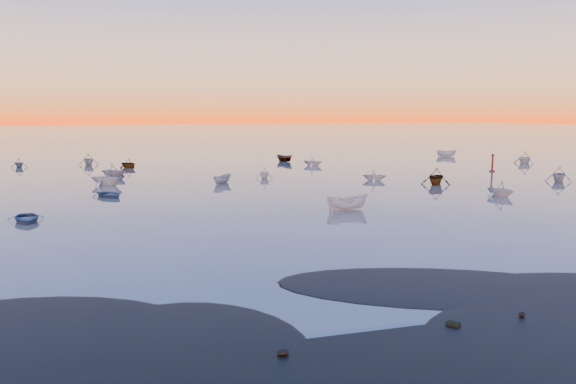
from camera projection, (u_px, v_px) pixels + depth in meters
name	position (u px, v px, depth m)	size (l,w,h in m)	color
ground	(194.00, 153.00, 122.09)	(600.00, 600.00, 0.00)	#6B6159
mud_lobes	(467.00, 302.00, 26.32)	(140.00, 6.00, 0.07)	black
moored_fleet	(237.00, 177.00, 77.53)	(124.00, 58.00, 1.20)	silver
boat_near_left	(110.00, 197.00, 59.00)	(3.76, 1.57, 0.94)	#3B5271
boat_near_center	(347.00, 210.00, 51.26)	(3.96, 1.67, 1.37)	silver
boat_near_right	(500.00, 196.00, 59.55)	(3.47, 1.56, 1.22)	silver
channel_marker	(492.00, 164.00, 84.11)	(0.82, 0.82, 2.90)	#48110F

